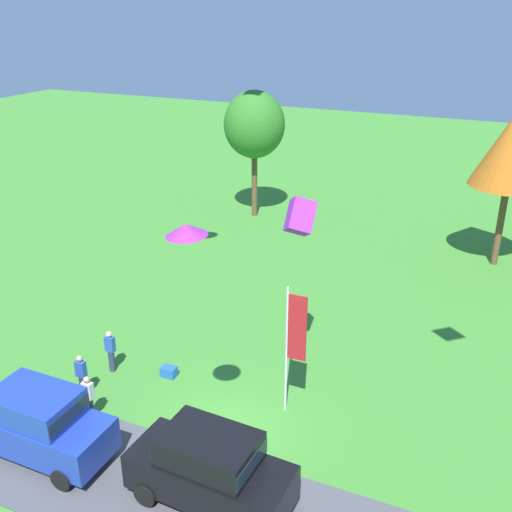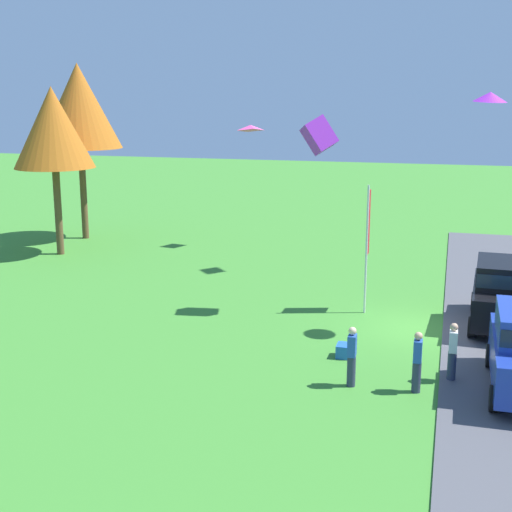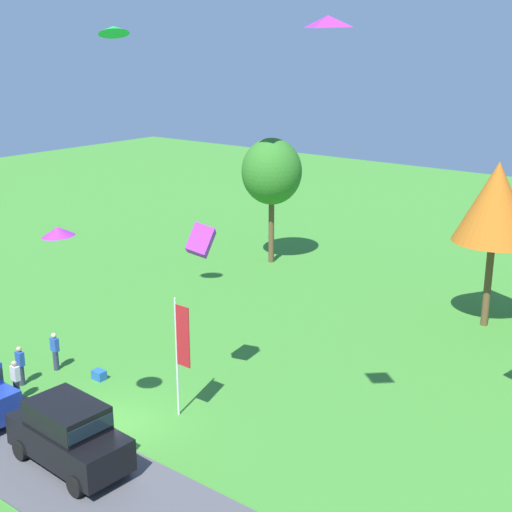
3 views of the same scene
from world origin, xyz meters
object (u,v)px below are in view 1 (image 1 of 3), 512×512
at_px(car_suv_mid_row, 38,421).
at_px(person_beside_suv, 111,351).
at_px(car_suv_far_end, 210,467).
at_px(tree_left_of_center, 254,125).
at_px(person_watching_sky, 82,376).
at_px(cooler_box, 169,372).
at_px(person_on_lawn, 89,398).
at_px(kite_box_low_drifter, 300,216).
at_px(flag_banner, 294,336).
at_px(kite_delta_over_trees, 186,230).

relative_size(car_suv_mid_row, person_beside_suv, 2.70).
bearing_deg(car_suv_far_end, tree_left_of_center, 111.00).
height_order(person_watching_sky, cooler_box, person_watching_sky).
height_order(car_suv_mid_row, cooler_box, car_suv_mid_row).
distance_m(person_on_lawn, kite_box_low_drifter, 9.26).
height_order(car_suv_far_end, kite_box_low_drifter, kite_box_low_drifter).
relative_size(person_on_lawn, cooler_box, 3.05).
distance_m(person_watching_sky, kite_box_low_drifter, 9.48).
relative_size(tree_left_of_center, kite_box_low_drifter, 7.34).
bearing_deg(car_suv_far_end, person_watching_sky, 158.74).
bearing_deg(flag_banner, kite_delta_over_trees, -111.84).
relative_size(car_suv_mid_row, kite_box_low_drifter, 4.25).
xyz_separation_m(person_watching_sky, tree_left_of_center, (-2.27, 20.14, 4.98)).
relative_size(person_watching_sky, tree_left_of_center, 0.21).
bearing_deg(cooler_box, person_on_lawn, -108.74).
height_order(person_watching_sky, tree_left_of_center, tree_left_of_center).
height_order(person_watching_sky, kite_box_low_drifter, kite_box_low_drifter).
relative_size(car_suv_mid_row, car_suv_far_end, 0.98).
height_order(person_beside_suv, person_on_lawn, same).
height_order(flag_banner, kite_box_low_drifter, kite_box_low_drifter).
bearing_deg(flag_banner, cooler_box, 179.26).
bearing_deg(person_beside_suv, person_on_lawn, -67.89).
height_order(car_suv_mid_row, car_suv_far_end, same).
distance_m(car_suv_mid_row, cooler_box, 5.48).
bearing_deg(cooler_box, car_suv_far_end, -48.10).
bearing_deg(tree_left_of_center, kite_delta_over_trees, -70.31).
relative_size(car_suv_far_end, kite_delta_over_trees, 4.37).
height_order(car_suv_mid_row, tree_left_of_center, tree_left_of_center).
height_order(person_beside_suv, kite_delta_over_trees, kite_delta_over_trees).
distance_m(person_on_lawn, flag_banner, 7.12).
bearing_deg(cooler_box, car_suv_mid_row, -104.92).
height_order(person_watching_sky, flag_banner, flag_banner).
bearing_deg(car_suv_far_end, kite_box_low_drifter, 88.96).
bearing_deg(car_suv_mid_row, person_beside_suv, 99.66).
distance_m(car_suv_mid_row, person_beside_suv, 4.73).
bearing_deg(person_beside_suv, car_suv_far_end, -33.29).
bearing_deg(person_beside_suv, kite_delta_over_trees, -31.13).
bearing_deg(kite_box_low_drifter, flag_banner, -73.72).
bearing_deg(car_suv_mid_row, person_watching_sky, 104.22).
relative_size(person_beside_suv, person_on_lawn, 1.00).
bearing_deg(person_watching_sky, person_beside_suv, 91.90).
distance_m(flag_banner, kite_delta_over_trees, 6.34).
height_order(car_suv_far_end, cooler_box, car_suv_far_end).
height_order(person_on_lawn, tree_left_of_center, tree_left_of_center).
bearing_deg(person_on_lawn, car_suv_far_end, -16.38).
bearing_deg(car_suv_far_end, kite_delta_over_trees, 135.56).
distance_m(person_watching_sky, flag_banner, 7.69).
xyz_separation_m(car_suv_mid_row, flag_banner, (6.32, 5.12, 1.70)).
relative_size(car_suv_mid_row, flag_banner, 0.98).
relative_size(car_suv_far_end, flag_banner, 0.99).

